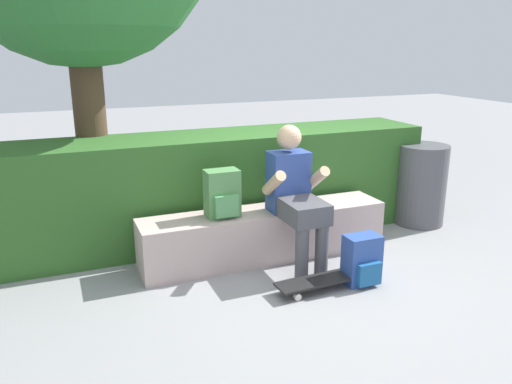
{
  "coord_description": "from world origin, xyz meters",
  "views": [
    {
      "loc": [
        -1.66,
        -3.45,
        1.85
      ],
      "look_at": [
        -0.01,
        0.62,
        0.56
      ],
      "focal_mm": 35.75,
      "sensor_mm": 36.0,
      "label": 1
    }
  ],
  "objects": [
    {
      "name": "trash_bin",
      "position": [
        1.88,
        0.66,
        0.42
      ],
      "size": [
        0.51,
        0.51,
        0.84
      ],
      "color": "#4C4C51",
      "rests_on": "ground"
    },
    {
      "name": "hedge_row",
      "position": [
        -0.39,
        1.1,
        0.51
      ],
      "size": [
        4.55,
        0.74,
        1.02
      ],
      "color": "#2E5D24",
      "rests_on": "ground"
    },
    {
      "name": "skateboard_near_person",
      "position": [
        0.19,
        -0.3,
        0.07
      ],
      "size": [
        0.81,
        0.24,
        0.09
      ],
      "color": "black",
      "rests_on": "ground"
    },
    {
      "name": "person_skater",
      "position": [
        0.19,
        0.22,
        0.64
      ],
      "size": [
        0.49,
        0.62,
        1.19
      ],
      "color": "#2D4793",
      "rests_on": "ground"
    },
    {
      "name": "ground_plane",
      "position": [
        0.0,
        0.0,
        0.0
      ],
      "size": [
        24.0,
        24.0,
        0.0
      ],
      "primitive_type": "plane",
      "color": "gray"
    },
    {
      "name": "backpack_on_bench",
      "position": [
        -0.39,
        0.42,
        0.64
      ],
      "size": [
        0.28,
        0.23,
        0.4
      ],
      "color": "#51894C",
      "rests_on": "bench_main"
    },
    {
      "name": "backpack_on_ground",
      "position": [
        0.52,
        -0.32,
        0.19
      ],
      "size": [
        0.28,
        0.23,
        0.4
      ],
      "color": "#2D4C99",
      "rests_on": "ground"
    },
    {
      "name": "bench_main",
      "position": [
        0.0,
        0.43,
        0.22
      ],
      "size": [
        2.21,
        0.43,
        0.44
      ],
      "color": "#BBA39D",
      "rests_on": "ground"
    }
  ]
}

